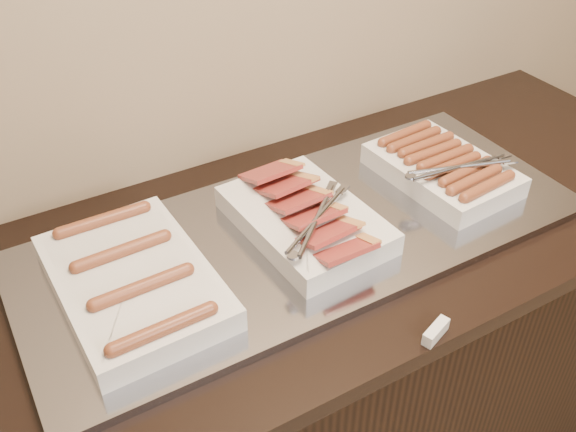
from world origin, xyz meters
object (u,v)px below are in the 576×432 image
object	(u,v)px
dish_left	(133,280)
dish_right	(443,168)
counter	(302,371)
dish_center	(306,218)
warming_tray	(306,232)

from	to	relation	value
dish_left	dish_right	world-z (taller)	dish_right
counter	dish_right	xyz separation A→B (m)	(0.37, -0.00, 0.50)
dish_left	dish_center	xyz separation A→B (m)	(0.37, -0.00, 0.00)
dish_right	dish_left	bearing A→B (deg)	175.88
counter	dish_right	size ratio (longest dim) A/B	6.03
counter	dish_center	world-z (taller)	dish_center
warming_tray	dish_center	bearing A→B (deg)	-135.09
counter	dish_center	size ratio (longest dim) A/B	5.48
warming_tray	dish_left	world-z (taller)	dish_left
counter	dish_left	distance (m)	0.62
dish_center	dish_right	distance (m)	0.37
counter	dish_left	xyz separation A→B (m)	(-0.37, 0.00, 0.50)
warming_tray	dish_right	bearing A→B (deg)	-0.70
counter	dish_left	world-z (taller)	dish_left
warming_tray	dish_left	size ratio (longest dim) A/B	2.97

